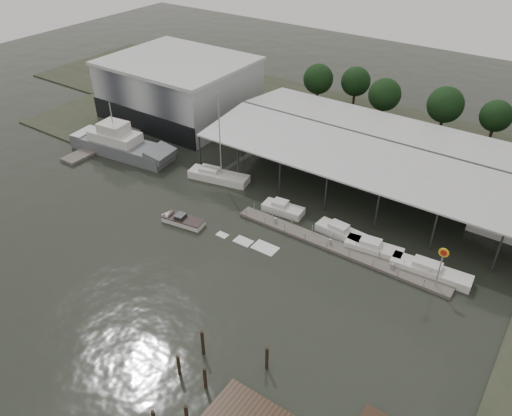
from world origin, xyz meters
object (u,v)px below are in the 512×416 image
Objects in this scene: shell_fuel_sign at (442,261)px; white_sailboat at (218,176)px; grey_trawler at (122,145)px; speedboat_underway at (180,220)px.

white_sailboat is at bearing 172.13° from shell_fuel_sign.
white_sailboat is at bearing 0.41° from grey_trawler.
grey_trawler is 22.61m from speedboat_underway.
speedboat_underway is at bearing -30.55° from grey_trawler.
speedboat_underway is (20.64, -9.16, -1.19)m from grey_trawler.
grey_trawler is 18.12m from white_sailboat.
shell_fuel_sign is 0.40× the size of white_sailboat.
shell_fuel_sign reaches higher than speedboat_underway.
shell_fuel_sign is 34.70m from white_sailboat.
white_sailboat is 0.81× the size of speedboat_underway.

